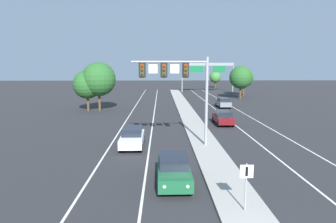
{
  "coord_description": "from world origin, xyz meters",
  "views": [
    {
      "loc": [
        -3.74,
        -8.21,
        6.61
      ],
      "look_at": [
        -3.2,
        13.89,
        3.2
      ],
      "focal_mm": 31.5,
      "sensor_mm": 36.0,
      "label": 1
    }
  ],
  "objects_px": {
    "highway_sign_gantry": "(208,68)",
    "overhead_signal_mast": "(180,81)",
    "tree_far_right_c": "(215,77)",
    "median_sign_post": "(246,180)",
    "tree_far_right_a": "(244,78)",
    "car_receding_darkred": "(223,117)",
    "car_receding_grey": "(223,102)",
    "tree_far_right_b": "(241,77)",
    "tree_far_left_b": "(87,85)",
    "car_oncoming_white": "(132,137)",
    "car_oncoming_green": "(174,169)",
    "tree_far_left_a": "(99,79)"
  },
  "relations": [
    {
      "from": "median_sign_post",
      "to": "tree_far_left_a",
      "type": "relative_size",
      "value": 0.31
    },
    {
      "from": "highway_sign_gantry",
      "to": "tree_far_right_c",
      "type": "bearing_deg",
      "value": 72.73
    },
    {
      "from": "tree_far_left_b",
      "to": "highway_sign_gantry",
      "type": "bearing_deg",
      "value": 54.18
    },
    {
      "from": "car_oncoming_green",
      "to": "tree_far_right_a",
      "type": "bearing_deg",
      "value": 70.23
    },
    {
      "from": "car_receding_darkred",
      "to": "tree_far_right_c",
      "type": "distance_m",
      "value": 58.16
    },
    {
      "from": "tree_far_right_a",
      "to": "overhead_signal_mast",
      "type": "bearing_deg",
      "value": -112.01
    },
    {
      "from": "highway_sign_gantry",
      "to": "tree_far_right_b",
      "type": "bearing_deg",
      "value": -74.78
    },
    {
      "from": "median_sign_post",
      "to": "car_oncoming_white",
      "type": "xyz_separation_m",
      "value": [
        -6.16,
        11.35,
        -0.77
      ]
    },
    {
      "from": "overhead_signal_mast",
      "to": "median_sign_post",
      "type": "height_order",
      "value": "overhead_signal_mast"
    },
    {
      "from": "tree_far_right_a",
      "to": "car_receding_darkred",
      "type": "bearing_deg",
      "value": -109.34
    },
    {
      "from": "tree_far_right_a",
      "to": "tree_far_left_a",
      "type": "xyz_separation_m",
      "value": [
        -27.69,
        -22.11,
        0.64
      ]
    },
    {
      "from": "car_oncoming_white",
      "to": "overhead_signal_mast",
      "type": "bearing_deg",
      "value": -1.63
    },
    {
      "from": "car_receding_darkred",
      "to": "overhead_signal_mast",
      "type": "bearing_deg",
      "value": -120.54
    },
    {
      "from": "highway_sign_gantry",
      "to": "tree_far_right_b",
      "type": "distance_m",
      "value": 16.28
    },
    {
      "from": "overhead_signal_mast",
      "to": "car_receding_grey",
      "type": "distance_m",
      "value": 25.26
    },
    {
      "from": "car_oncoming_white",
      "to": "highway_sign_gantry",
      "type": "xyz_separation_m",
      "value": [
        14.31,
        51.33,
        5.34
      ]
    },
    {
      "from": "car_oncoming_white",
      "to": "tree_far_right_b",
      "type": "bearing_deg",
      "value": 62.54
    },
    {
      "from": "car_receding_grey",
      "to": "car_receding_darkred",
      "type": "bearing_deg",
      "value": -102.02
    },
    {
      "from": "overhead_signal_mast",
      "to": "car_receding_darkred",
      "type": "bearing_deg",
      "value": 59.46
    },
    {
      "from": "highway_sign_gantry",
      "to": "overhead_signal_mast",
      "type": "bearing_deg",
      "value": -101.39
    },
    {
      "from": "overhead_signal_mast",
      "to": "car_oncoming_green",
      "type": "height_order",
      "value": "overhead_signal_mast"
    },
    {
      "from": "car_oncoming_white",
      "to": "highway_sign_gantry",
      "type": "bearing_deg",
      "value": 74.42
    },
    {
      "from": "car_receding_grey",
      "to": "tree_far_right_a",
      "type": "bearing_deg",
      "value": 65.58
    },
    {
      "from": "tree_far_right_a",
      "to": "car_oncoming_white",
      "type": "bearing_deg",
      "value": -116.54
    },
    {
      "from": "car_receding_darkred",
      "to": "car_receding_grey",
      "type": "relative_size",
      "value": 1.0
    },
    {
      "from": "car_receding_darkred",
      "to": "tree_far_right_a",
      "type": "relative_size",
      "value": 0.72
    },
    {
      "from": "car_receding_darkred",
      "to": "car_receding_grey",
      "type": "distance_m",
      "value": 14.28
    },
    {
      "from": "overhead_signal_mast",
      "to": "tree_far_left_b",
      "type": "distance_m",
      "value": 23.52
    },
    {
      "from": "car_oncoming_green",
      "to": "tree_far_left_a",
      "type": "xyz_separation_m",
      "value": [
        -9.82,
        27.6,
        3.88
      ]
    },
    {
      "from": "car_oncoming_green",
      "to": "tree_far_right_b",
      "type": "xyz_separation_m",
      "value": [
        15.47,
        43.45,
        3.55
      ]
    },
    {
      "from": "car_oncoming_green",
      "to": "car_oncoming_white",
      "type": "distance_m",
      "value": 8.33
    },
    {
      "from": "car_oncoming_white",
      "to": "tree_far_right_a",
      "type": "xyz_separation_m",
      "value": [
        20.96,
        41.96,
        3.24
      ]
    },
    {
      "from": "tree_far_right_a",
      "to": "median_sign_post",
      "type": "bearing_deg",
      "value": -105.52
    },
    {
      "from": "car_oncoming_white",
      "to": "car_receding_darkred",
      "type": "height_order",
      "value": "same"
    },
    {
      "from": "median_sign_post",
      "to": "tree_far_left_b",
      "type": "relative_size",
      "value": 0.37
    },
    {
      "from": "tree_far_right_c",
      "to": "tree_far_left_a",
      "type": "bearing_deg",
      "value": -118.89
    },
    {
      "from": "car_oncoming_white",
      "to": "tree_far_left_a",
      "type": "distance_m",
      "value": 21.32
    },
    {
      "from": "tree_far_right_b",
      "to": "tree_far_left_a",
      "type": "height_order",
      "value": "tree_far_left_a"
    },
    {
      "from": "tree_far_right_c",
      "to": "car_receding_grey",
      "type": "bearing_deg",
      "value": -98.66
    },
    {
      "from": "overhead_signal_mast",
      "to": "tree_far_left_b",
      "type": "bearing_deg",
      "value": 121.82
    },
    {
      "from": "overhead_signal_mast",
      "to": "highway_sign_gantry",
      "type": "xyz_separation_m",
      "value": [
        10.36,
        51.44,
        0.7
      ]
    },
    {
      "from": "car_oncoming_green",
      "to": "tree_far_right_a",
      "type": "relative_size",
      "value": 0.72
    },
    {
      "from": "car_oncoming_green",
      "to": "tree_far_right_c",
      "type": "distance_m",
      "value": 76.04
    },
    {
      "from": "tree_far_right_a",
      "to": "tree_far_left_b",
      "type": "bearing_deg",
      "value": -143.01
    },
    {
      "from": "overhead_signal_mast",
      "to": "tree_far_left_a",
      "type": "xyz_separation_m",
      "value": [
        -10.68,
        19.97,
        -0.76
      ]
    },
    {
      "from": "tree_far_right_b",
      "to": "tree_far_right_c",
      "type": "height_order",
      "value": "tree_far_right_b"
    },
    {
      "from": "median_sign_post",
      "to": "tree_far_right_a",
      "type": "relative_size",
      "value": 0.35
    },
    {
      "from": "car_oncoming_green",
      "to": "car_receding_grey",
      "type": "height_order",
      "value": "same"
    },
    {
      "from": "tree_far_right_a",
      "to": "tree_far_left_a",
      "type": "relative_size",
      "value": 0.86
    },
    {
      "from": "highway_sign_gantry",
      "to": "car_oncoming_white",
      "type": "bearing_deg",
      "value": -105.58
    }
  ]
}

